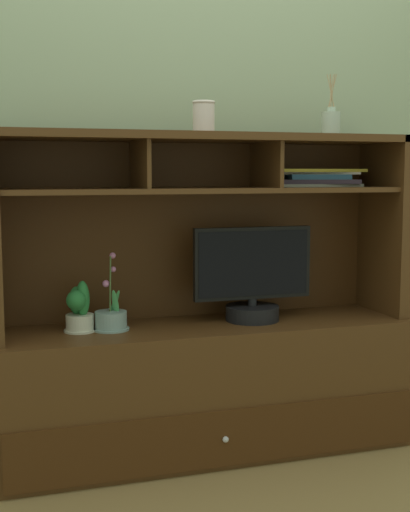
% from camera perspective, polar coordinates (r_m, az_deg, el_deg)
% --- Properties ---
extents(floor_plane, '(6.00, 6.00, 0.02)m').
position_cam_1_polar(floor_plane, '(3.00, 0.00, -15.60)').
color(floor_plane, olive).
rests_on(floor_plane, ground).
extents(back_wall, '(6.00, 0.02, 2.80)m').
position_cam_1_polar(back_wall, '(3.04, -1.58, 11.83)').
color(back_wall, '#97AC85').
rests_on(back_wall, ground).
extents(media_console, '(1.70, 0.51, 1.29)m').
position_cam_1_polar(media_console, '(2.88, -0.04, -8.18)').
color(media_console, '#4C2E14').
rests_on(media_console, ground).
extents(tv_monitor, '(0.50, 0.22, 0.39)m').
position_cam_1_polar(tv_monitor, '(2.86, 3.93, -2.16)').
color(tv_monitor, black).
rests_on(tv_monitor, media_console).
extents(potted_orchid, '(0.14, 0.14, 0.30)m').
position_cam_1_polar(potted_orchid, '(2.73, -7.73, -5.17)').
color(potted_orchid, '#829F9B').
rests_on(potted_orchid, media_console).
extents(potted_fern, '(0.12, 0.12, 0.20)m').
position_cam_1_polar(potted_fern, '(2.71, -10.30, -4.37)').
color(potted_fern, beige).
rests_on(potted_fern, media_console).
extents(magazine_stack_left, '(0.42, 0.28, 0.07)m').
position_cam_1_polar(magazine_stack_left, '(3.01, 8.77, 6.34)').
color(magazine_stack_left, gray).
rests_on(magazine_stack_left, media_console).
extents(diffuser_bottle, '(0.08, 0.08, 0.25)m').
position_cam_1_polar(diffuser_bottle, '(2.99, 10.32, 10.71)').
color(diffuser_bottle, '#ABC1AA').
rests_on(diffuser_bottle, media_console).
extents(ceramic_vase, '(0.09, 0.09, 0.13)m').
position_cam_1_polar(ceramic_vase, '(2.80, -0.11, 11.34)').
color(ceramic_vase, silver).
rests_on(ceramic_vase, media_console).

